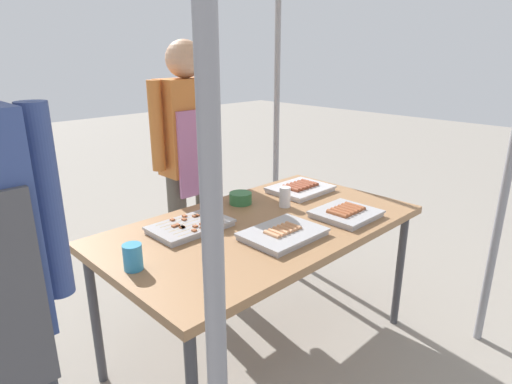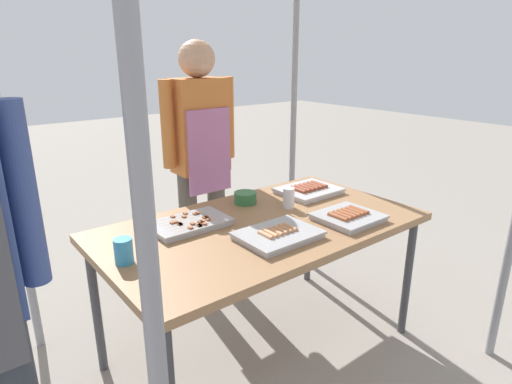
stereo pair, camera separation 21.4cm
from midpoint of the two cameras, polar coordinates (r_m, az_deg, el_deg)
The scene contains 10 objects.
ground_plane at distance 2.53m, azimuth -1.72°, elevation -20.03°, with size 18.00×18.00×0.00m, color gray.
stall_table at distance 2.17m, azimuth -1.90°, elevation -5.42°, with size 1.60×0.90×0.75m.
tray_grilled_sausages at distance 1.98m, azimuth 0.50°, elevation -5.60°, with size 0.36×0.27×0.05m.
tray_meat_skewers at distance 2.11m, azimuth -11.54°, elevation -4.51°, with size 0.38×0.24×0.04m.
tray_pork_links at distance 2.25m, azimuth 9.20°, elevation -2.84°, with size 0.30×0.28×0.05m.
tray_spring_rolls at distance 2.62m, azimuth 3.59°, elevation 0.43°, with size 0.35×0.29×0.05m.
condiment_bowl at distance 2.42m, azimuth -4.60°, elevation -0.86°, with size 0.13×0.13×0.06m, color #33723F.
drink_cup_near_edge at distance 2.35m, azimuth 1.26°, elevation -0.70°, with size 0.06×0.06×0.11m, color white.
drink_cup_by_wok at distance 1.79m, azimuth -19.38°, elevation -8.21°, with size 0.08×0.08×0.11m, color #338CBF.
vendor_woman at distance 2.77m, azimuth -11.08°, elevation 5.41°, with size 0.52×0.23×1.64m.
Camera 1 is at (-1.42, -1.40, 1.57)m, focal length 30.18 mm.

